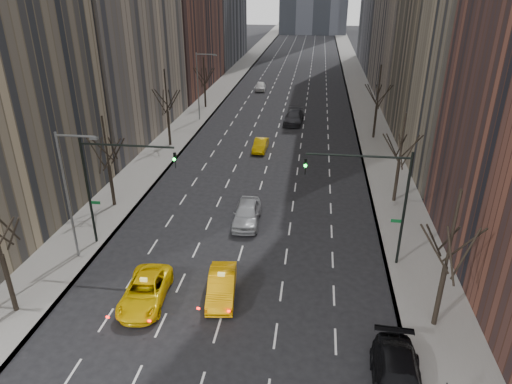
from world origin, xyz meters
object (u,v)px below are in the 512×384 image
at_px(taxi_suv, 145,291).
at_px(taxi_sedan, 222,286).
at_px(silver_sedan_ahead, 247,213).
at_px(parked_suv_black, 398,381).

height_order(taxi_suv, taxi_sedan, taxi_sedan).
xyz_separation_m(taxi_suv, silver_sedan_ahead, (4.57, 10.60, 0.13)).
distance_m(taxi_sedan, parked_suv_black, 11.35).
height_order(taxi_suv, silver_sedan_ahead, silver_sedan_ahead).
relative_size(taxi_suv, taxi_sedan, 1.15).
distance_m(taxi_suv, taxi_sedan, 4.59).
bearing_deg(taxi_sedan, taxi_suv, -173.29).
bearing_deg(taxi_suv, silver_sedan_ahead, 61.89).
xyz_separation_m(taxi_suv, parked_suv_black, (13.99, -5.07, 0.10)).
bearing_deg(taxi_suv, parked_suv_black, -24.73).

